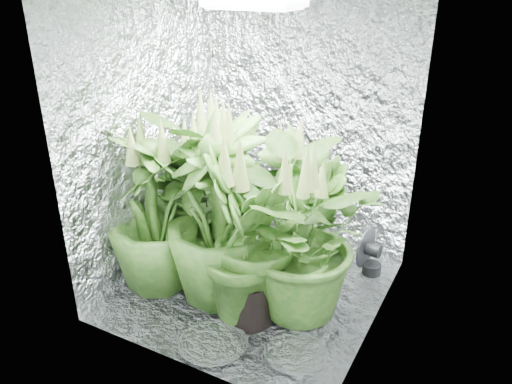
{
  "coord_description": "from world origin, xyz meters",
  "views": [
    {
      "loc": [
        1.33,
        -2.47,
        1.97
      ],
      "look_at": [
        0.01,
        0.0,
        0.72
      ],
      "focal_mm": 35.0,
      "sensor_mm": 36.0,
      "label": 1
    }
  ],
  "objects_px": {
    "plant_c": "(312,233)",
    "plant_f": "(195,210)",
    "plant_h": "(218,214)",
    "plant_d": "(154,214)",
    "plant_a": "(208,184)",
    "plant_g": "(248,241)",
    "circulation_fan": "(369,255)",
    "plant_e": "(294,238)",
    "grow_lamp": "(255,0)",
    "plant_b": "(295,205)"
  },
  "relations": [
    {
      "from": "plant_c",
      "to": "plant_e",
      "type": "bearing_deg",
      "value": -95.09
    },
    {
      "from": "plant_g",
      "to": "plant_h",
      "type": "bearing_deg",
      "value": 158.44
    },
    {
      "from": "plant_f",
      "to": "circulation_fan",
      "type": "height_order",
      "value": "plant_f"
    },
    {
      "from": "plant_a",
      "to": "circulation_fan",
      "type": "relative_size",
      "value": 4.02
    },
    {
      "from": "plant_b",
      "to": "plant_g",
      "type": "distance_m",
      "value": 0.66
    },
    {
      "from": "plant_c",
      "to": "plant_a",
      "type": "bearing_deg",
      "value": 174.29
    },
    {
      "from": "plant_e",
      "to": "circulation_fan",
      "type": "height_order",
      "value": "plant_e"
    },
    {
      "from": "plant_d",
      "to": "plant_g",
      "type": "bearing_deg",
      "value": -1.89
    },
    {
      "from": "grow_lamp",
      "to": "plant_c",
      "type": "distance_m",
      "value": 1.42
    },
    {
      "from": "plant_a",
      "to": "plant_f",
      "type": "xyz_separation_m",
      "value": [
        0.08,
        -0.27,
        -0.06
      ]
    },
    {
      "from": "plant_e",
      "to": "plant_g",
      "type": "relative_size",
      "value": 0.95
    },
    {
      "from": "plant_a",
      "to": "plant_e",
      "type": "distance_m",
      "value": 0.87
    },
    {
      "from": "plant_e",
      "to": "plant_g",
      "type": "distance_m",
      "value": 0.27
    },
    {
      "from": "grow_lamp",
      "to": "plant_e",
      "type": "xyz_separation_m",
      "value": [
        0.32,
        -0.12,
        -1.29
      ]
    },
    {
      "from": "plant_d",
      "to": "plant_e",
      "type": "relative_size",
      "value": 1.03
    },
    {
      "from": "plant_b",
      "to": "plant_c",
      "type": "height_order",
      "value": "plant_b"
    },
    {
      "from": "plant_f",
      "to": "circulation_fan",
      "type": "distance_m",
      "value": 1.26
    },
    {
      "from": "plant_h",
      "to": "circulation_fan",
      "type": "bearing_deg",
      "value": 43.97
    },
    {
      "from": "plant_d",
      "to": "plant_f",
      "type": "relative_size",
      "value": 1.01
    },
    {
      "from": "plant_g",
      "to": "plant_a",
      "type": "bearing_deg",
      "value": 140.37
    },
    {
      "from": "plant_h",
      "to": "plant_d",
      "type": "bearing_deg",
      "value": -169.3
    },
    {
      "from": "plant_a",
      "to": "plant_g",
      "type": "relative_size",
      "value": 1.14
    },
    {
      "from": "plant_h",
      "to": "plant_c",
      "type": "bearing_deg",
      "value": 31.23
    },
    {
      "from": "grow_lamp",
      "to": "plant_d",
      "type": "distance_m",
      "value": 1.44
    },
    {
      "from": "grow_lamp",
      "to": "plant_e",
      "type": "distance_m",
      "value": 1.33
    },
    {
      "from": "plant_f",
      "to": "grow_lamp",
      "type": "bearing_deg",
      "value": 8.72
    },
    {
      "from": "grow_lamp",
      "to": "plant_c",
      "type": "bearing_deg",
      "value": 19.8
    },
    {
      "from": "plant_g",
      "to": "plant_h",
      "type": "distance_m",
      "value": 0.29
    },
    {
      "from": "plant_h",
      "to": "grow_lamp",
      "type": "bearing_deg",
      "value": 48.81
    },
    {
      "from": "grow_lamp",
      "to": "plant_e",
      "type": "height_order",
      "value": "grow_lamp"
    },
    {
      "from": "plant_b",
      "to": "plant_g",
      "type": "relative_size",
      "value": 0.91
    },
    {
      "from": "grow_lamp",
      "to": "plant_f",
      "type": "bearing_deg",
      "value": -171.28
    },
    {
      "from": "plant_a",
      "to": "plant_e",
      "type": "height_order",
      "value": "plant_a"
    },
    {
      "from": "grow_lamp",
      "to": "plant_h",
      "type": "bearing_deg",
      "value": -131.19
    },
    {
      "from": "plant_c",
      "to": "plant_e",
      "type": "xyz_separation_m",
      "value": [
        -0.02,
        -0.24,
        0.08
      ]
    },
    {
      "from": "plant_b",
      "to": "circulation_fan",
      "type": "bearing_deg",
      "value": 21.03
    },
    {
      "from": "grow_lamp",
      "to": "plant_a",
      "type": "relative_size",
      "value": 0.37
    },
    {
      "from": "plant_c",
      "to": "plant_d",
      "type": "relative_size",
      "value": 0.85
    },
    {
      "from": "plant_e",
      "to": "plant_h",
      "type": "relative_size",
      "value": 0.87
    },
    {
      "from": "plant_e",
      "to": "plant_g",
      "type": "bearing_deg",
      "value": -142.37
    },
    {
      "from": "plant_a",
      "to": "plant_c",
      "type": "xyz_separation_m",
      "value": [
        0.83,
        -0.08,
        -0.14
      ]
    },
    {
      "from": "grow_lamp",
      "to": "plant_f",
      "type": "height_order",
      "value": "grow_lamp"
    },
    {
      "from": "plant_f",
      "to": "plant_a",
      "type": "bearing_deg",
      "value": 105.77
    },
    {
      "from": "plant_c",
      "to": "plant_f",
      "type": "bearing_deg",
      "value": -166.1
    },
    {
      "from": "plant_h",
      "to": "circulation_fan",
      "type": "height_order",
      "value": "plant_h"
    },
    {
      "from": "plant_b",
      "to": "circulation_fan",
      "type": "distance_m",
      "value": 0.64
    },
    {
      "from": "plant_e",
      "to": "plant_c",
      "type": "bearing_deg",
      "value": 84.91
    },
    {
      "from": "plant_a",
      "to": "plant_d",
      "type": "bearing_deg",
      "value": -102.48
    },
    {
      "from": "plant_g",
      "to": "circulation_fan",
      "type": "xyz_separation_m",
      "value": [
        0.5,
        0.85,
        -0.4
      ]
    },
    {
      "from": "circulation_fan",
      "to": "plant_c",
      "type": "bearing_deg",
      "value": -112.65
    }
  ]
}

